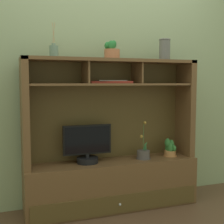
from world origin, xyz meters
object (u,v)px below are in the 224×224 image
tv_monitor (87,147)px  potted_fern (170,149)px  potted_orchid (143,154)px  magazine_stack_left (111,82)px  ceramic_vase (165,49)px  media_console (112,165)px  potted_succulent (112,52)px  diffuser_bottle (54,51)px

tv_monitor → potted_fern: (0.87, -0.02, -0.08)m
tv_monitor → potted_orchid: (0.57, -0.03, -0.11)m
tv_monitor → magazine_stack_left: size_ratio=1.10×
potted_fern → ceramic_vase: size_ratio=0.89×
ceramic_vase → magazine_stack_left: bearing=173.6°
tv_monitor → ceramic_vase: size_ratio=2.20×
media_console → magazine_stack_left: bearing=83.7°
tv_monitor → potted_succulent: potted_succulent is taller
magazine_stack_left → potted_succulent: bearing=-100.2°
potted_succulent → ceramic_vase: (0.55, -0.03, 0.04)m
potted_fern → magazine_stack_left: size_ratio=0.45×
potted_orchid → magazine_stack_left: 0.78m
tv_monitor → potted_orchid: bearing=-3.1°
media_console → magazine_stack_left: 0.81m
potted_succulent → potted_orchid: bearing=-7.6°
potted_orchid → potted_succulent: (-0.32, 0.04, 0.99)m
potted_orchid → potted_succulent: 1.04m
magazine_stack_left → potted_succulent: (-0.01, -0.03, 0.28)m
media_console → potted_succulent: bearing=-120.4°
media_console → potted_orchid: 0.33m
potted_succulent → ceramic_vase: ceramic_vase is taller
potted_fern → tv_monitor: bearing=178.7°
magazine_stack_left → potted_succulent: potted_succulent is taller
tv_monitor → potted_orchid: size_ratio=1.22×
potted_fern → diffuser_bottle: size_ratio=0.61×
potted_succulent → diffuser_bottle: bearing=180.0°
media_console → magazine_stack_left: (0.00, 0.03, 0.81)m
potted_fern → ceramic_vase: bearing=179.6°
potted_orchid → potted_fern: 0.31m
diffuser_bottle → potted_succulent: bearing=-0.0°
potted_orchid → ceramic_vase: ceramic_vase is taller
potted_orchid → media_console: bearing=171.5°
tv_monitor → magazine_stack_left: bearing=9.4°
tv_monitor → ceramic_vase: 1.22m
tv_monitor → potted_succulent: 0.92m
potted_fern → ceramic_vase: ceramic_vase is taller
media_console → magazine_stack_left: size_ratio=3.99×
ceramic_vase → media_console: bearing=176.3°
diffuser_bottle → potted_orchid: bearing=-2.9°
potted_fern → diffuser_bottle: diffuser_bottle is taller
potted_fern → media_console: bearing=176.7°
tv_monitor → potted_succulent: bearing=2.8°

